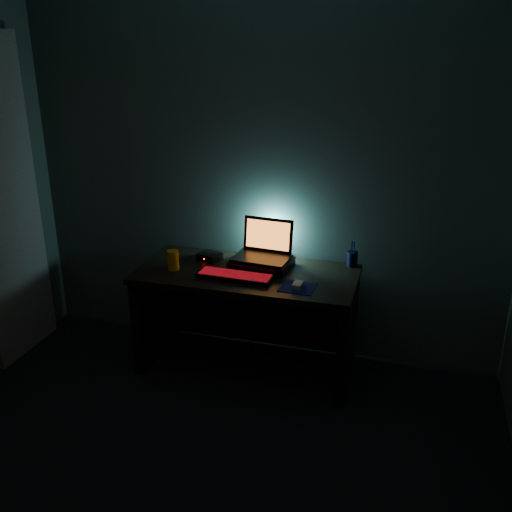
{
  "coord_description": "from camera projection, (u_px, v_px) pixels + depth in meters",
  "views": [
    {
      "loc": [
        1.04,
        -1.82,
        2.24
      ],
      "look_at": [
        0.08,
        1.57,
        0.89
      ],
      "focal_mm": 40.0,
      "sensor_mm": 36.0,
      "label": 1
    }
  ],
  "objects": [
    {
      "name": "desk",
      "position": [
        249.0,
        302.0,
        4.03
      ],
      "size": [
        1.5,
        0.7,
        0.75
      ],
      "color": "black",
      "rests_on": "ground"
    },
    {
      "name": "curtain",
      "position": [
        6.0,
        204.0,
        4.01
      ],
      "size": [
        0.06,
        0.65,
        2.3
      ],
      "primitive_type": "cube",
      "color": "#ADAC8B",
      "rests_on": "ground"
    },
    {
      "name": "pen_cup",
      "position": [
        352.0,
        259.0,
        3.97
      ],
      "size": [
        0.08,
        0.08,
        0.11
      ],
      "primitive_type": "cylinder",
      "rotation": [
        0.0,
        0.0,
        -0.09
      ],
      "color": "black",
      "rests_on": "desk"
    },
    {
      "name": "riser",
      "position": [
        262.0,
        263.0,
        3.96
      ],
      "size": [
        0.43,
        0.34,
        0.06
      ],
      "primitive_type": "cube",
      "rotation": [
        0.0,
        0.0,
        -0.09
      ],
      "color": "black",
      "rests_on": "desk"
    },
    {
      "name": "router",
      "position": [
        210.0,
        256.0,
        4.09
      ],
      "size": [
        0.18,
        0.17,
        0.05
      ],
      "rotation": [
        0.0,
        0.0,
        -0.33
      ],
      "color": "black",
      "rests_on": "desk"
    },
    {
      "name": "laptop",
      "position": [
        264.0,
        249.0,
        3.97
      ],
      "size": [
        0.4,
        0.32,
        0.26
      ],
      "rotation": [
        0.0,
        0.0,
        -0.09
      ],
      "color": "black",
      "rests_on": "riser"
    },
    {
      "name": "mousepad",
      "position": [
        298.0,
        287.0,
        3.64
      ],
      "size": [
        0.23,
        0.21,
        0.0
      ],
      "primitive_type": "cube",
      "rotation": [
        0.0,
        0.0,
        -0.05
      ],
      "color": "#0C1659",
      "rests_on": "desk"
    },
    {
      "name": "room",
      "position": [
        129.0,
        306.0,
        2.26
      ],
      "size": [
        3.5,
        4.0,
        2.5
      ],
      "color": "black",
      "rests_on": "ground"
    },
    {
      "name": "juice_glass",
      "position": [
        173.0,
        260.0,
        3.91
      ],
      "size": [
        0.08,
        0.08,
        0.14
      ],
      "primitive_type": "cylinder",
      "rotation": [
        0.0,
        0.0,
        -0.02
      ],
      "color": "#E5A20C",
      "rests_on": "desk"
    },
    {
      "name": "mouse",
      "position": [
        298.0,
        285.0,
        3.64
      ],
      "size": [
        0.06,
        0.1,
        0.03
      ],
      "primitive_type": "cube",
      "rotation": [
        0.0,
        0.0,
        -0.05
      ],
      "color": "#929397",
      "rests_on": "mousepad"
    },
    {
      "name": "keyboard",
      "position": [
        235.0,
        276.0,
        3.78
      ],
      "size": [
        0.51,
        0.18,
        0.03
      ],
      "rotation": [
        0.0,
        0.0,
        -0.05
      ],
      "color": "black",
      "rests_on": "desk"
    }
  ]
}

